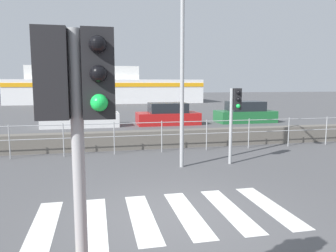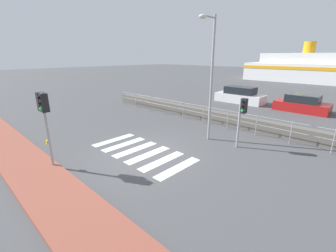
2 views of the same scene
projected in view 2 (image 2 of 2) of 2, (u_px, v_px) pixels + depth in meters
ground_plane at (145, 153)px, 10.24m from camera, size 160.00×160.00×0.00m
sidewalk_brick at (50, 189)px, 7.39m from camera, size 24.00×1.80×0.12m
crosswalk at (141, 152)px, 10.39m from camera, size 4.95×2.40×0.01m
seawall at (222, 118)px, 14.78m from camera, size 21.51×0.55×0.70m
harbor_fence at (215, 114)px, 14.04m from camera, size 19.40×0.04×1.18m
traffic_light_near at (44, 110)px, 8.27m from camera, size 0.58×0.41×2.98m
traffic_light_far at (242, 112)px, 10.37m from camera, size 0.34×0.32×2.41m
streetlamp at (210, 67)px, 10.73m from camera, size 0.32×1.22×6.07m
ferry_boat at (322, 70)px, 36.82m from camera, size 24.30×8.19×6.48m
parked_car_white at (240, 96)px, 21.29m from camera, size 4.45×1.80×1.49m
parked_car_red at (302, 104)px, 17.83m from camera, size 3.87×1.88×1.35m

